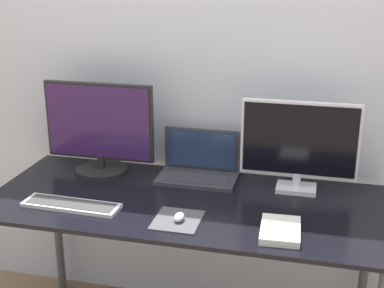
{
  "coord_description": "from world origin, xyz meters",
  "views": [
    {
      "loc": [
        0.52,
        -1.64,
        1.74
      ],
      "look_at": [
        -0.0,
        0.49,
        0.99
      ],
      "focal_mm": 50.0,
      "sensor_mm": 36.0,
      "label": 1
    }
  ],
  "objects_px": {
    "monitor_right": "(299,144)",
    "laptop": "(198,166)",
    "monitor_left": "(99,130)",
    "book": "(280,230)",
    "keyboard": "(71,205)",
    "mouse": "(179,217)"
  },
  "relations": [
    {
      "from": "laptop",
      "to": "monitor_left",
      "type": "bearing_deg",
      "value": -174.97
    },
    {
      "from": "mouse",
      "to": "book",
      "type": "height_order",
      "value": "mouse"
    },
    {
      "from": "book",
      "to": "monitor_right",
      "type": "bearing_deg",
      "value": 85.43
    },
    {
      "from": "book",
      "to": "mouse",
      "type": "bearing_deg",
      "value": 179.49
    },
    {
      "from": "keyboard",
      "to": "monitor_right",
      "type": "bearing_deg",
      "value": 23.92
    },
    {
      "from": "monitor_left",
      "to": "monitor_right",
      "type": "relative_size",
      "value": 1.04
    },
    {
      "from": "laptop",
      "to": "book",
      "type": "height_order",
      "value": "laptop"
    },
    {
      "from": "mouse",
      "to": "book",
      "type": "relative_size",
      "value": 0.29
    },
    {
      "from": "monitor_right",
      "to": "monitor_left",
      "type": "bearing_deg",
      "value": -179.99
    },
    {
      "from": "monitor_right",
      "to": "laptop",
      "type": "distance_m",
      "value": 0.49
    },
    {
      "from": "monitor_left",
      "to": "monitor_right",
      "type": "xyz_separation_m",
      "value": [
        0.93,
        0.0,
        0.01
      ]
    },
    {
      "from": "monitor_right",
      "to": "laptop",
      "type": "relative_size",
      "value": 1.39
    },
    {
      "from": "laptop",
      "to": "mouse",
      "type": "distance_m",
      "value": 0.46
    },
    {
      "from": "laptop",
      "to": "keyboard",
      "type": "distance_m",
      "value": 0.62
    },
    {
      "from": "monitor_left",
      "to": "laptop",
      "type": "height_order",
      "value": "monitor_left"
    },
    {
      "from": "monitor_right",
      "to": "laptop",
      "type": "height_order",
      "value": "monitor_right"
    },
    {
      "from": "keyboard",
      "to": "laptop",
      "type": "bearing_deg",
      "value": 45.08
    },
    {
      "from": "book",
      "to": "monitor_left",
      "type": "bearing_deg",
      "value": 154.69
    },
    {
      "from": "monitor_left",
      "to": "laptop",
      "type": "relative_size",
      "value": 1.45
    },
    {
      "from": "monitor_left",
      "to": "keyboard",
      "type": "xyz_separation_m",
      "value": [
        0.03,
        -0.4,
        -0.2
      ]
    },
    {
      "from": "laptop",
      "to": "keyboard",
      "type": "height_order",
      "value": "laptop"
    },
    {
      "from": "monitor_left",
      "to": "book",
      "type": "bearing_deg",
      "value": -25.31
    }
  ]
}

